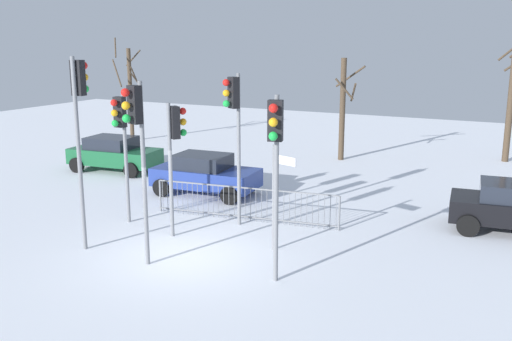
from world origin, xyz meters
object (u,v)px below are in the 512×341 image
traffic_light_mid_right (275,148)px  bare_tree_left (511,100)px  traffic_light_mid_left (137,133)px  direction_sign_post (276,192)px  traffic_light_rear_right (121,129)px  bare_tree_right (130,91)px  car_green_far (114,153)px  traffic_light_foreground_right (175,139)px  bare_tree_centre (343,107)px  traffic_light_rear_left (234,116)px  traffic_light_foreground_left (79,110)px  car_blue_mid (205,174)px

traffic_light_mid_right → bare_tree_left: bearing=-116.8°
traffic_light_mid_left → direction_sign_post: traffic_light_mid_left is taller
direction_sign_post → traffic_light_rear_right: bearing=-162.3°
bare_tree_right → direction_sign_post: bearing=-39.6°
car_green_far → traffic_light_foreground_right: bearing=-44.2°
car_green_far → traffic_light_rear_right: bearing=-52.8°
bare_tree_left → bare_tree_right: 19.29m
traffic_light_mid_right → car_green_far: (-11.04, 7.46, -2.42)m
traffic_light_mid_left → bare_tree_left: 19.09m
traffic_light_rear_right → bare_tree_centre: bare_tree_centre is taller
traffic_light_mid_left → bare_tree_left: bare_tree_left is taller
bare_tree_centre → traffic_light_rear_left: bearing=-88.7°
traffic_light_mid_right → bare_tree_right: 20.48m
traffic_light_foreground_right → car_green_far: (-7.14, 5.70, -2.04)m
traffic_light_foreground_left → traffic_light_foreground_right: traffic_light_foreground_left is taller
traffic_light_foreground_right → car_blue_mid: 4.93m
traffic_light_mid_right → car_blue_mid: size_ratio=1.11×
traffic_light_mid_left → car_green_far: traffic_light_mid_left is taller
traffic_light_foreground_right → bare_tree_right: (-11.26, 12.00, -0.05)m
car_blue_mid → bare_tree_right: size_ratio=0.70×
traffic_light_rear_right → bare_tree_right: size_ratio=0.71×
car_blue_mid → bare_tree_left: size_ratio=0.68×
traffic_light_foreground_right → traffic_light_foreground_left: bearing=-95.4°
traffic_light_rear_right → traffic_light_foreground_right: (2.04, -0.19, -0.12)m
traffic_light_mid_left → car_green_far: size_ratio=1.16×
traffic_light_mid_left → bare_tree_centre: size_ratio=0.97×
traffic_light_rear_left → bare_tree_right: (-12.32, 10.47, -0.59)m
traffic_light_rear_left → bare_tree_left: bearing=-86.6°
bare_tree_centre → car_blue_mid: bearing=-106.8°
bare_tree_left → bare_tree_centre: bare_tree_left is taller
car_blue_mid → bare_tree_centre: bearing=69.2°
traffic_light_rear_left → bare_tree_centre: 10.83m
traffic_light_rear_left → traffic_light_foreground_right: (-1.06, -1.53, -0.54)m
direction_sign_post → traffic_light_foreground_right: bearing=-158.8°
traffic_light_mid_left → traffic_light_foreground_right: (-0.53, 2.29, -0.55)m
traffic_light_mid_left → car_blue_mid: 7.29m
traffic_light_mid_right → traffic_light_foreground_right: 4.30m
traffic_light_foreground_left → car_blue_mid: bearing=86.9°
bare_tree_centre → traffic_light_mid_right: bearing=-77.6°
traffic_light_rear_left → car_blue_mid: 4.58m
traffic_light_foreground_left → bare_tree_centre: bearing=76.8°
traffic_light_mid_left → car_green_far: (-7.66, 7.98, -2.58)m
bare_tree_centre → direction_sign_post: bearing=-79.7°
bare_tree_right → traffic_light_mid_left: bearing=-50.5°
traffic_light_mid_left → traffic_light_rear_left: 3.86m
traffic_light_rear_left → car_green_far: 9.54m
traffic_light_mid_right → car_green_far: bearing=-48.2°
car_green_far → bare_tree_right: bearing=117.6°
traffic_light_foreground_right → direction_sign_post: traffic_light_foreground_right is taller
car_blue_mid → car_green_far: 5.70m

